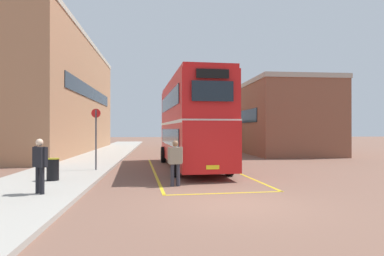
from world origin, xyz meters
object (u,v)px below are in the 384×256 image
single_deck_bus (201,134)px  litter_bin (53,169)px  pedestrian_boarding (175,160)px  bus_stop_sign (96,133)px  double_decker_bus (191,122)px  pedestrian_waiting_near (40,162)px

single_deck_bus → litter_bin: bearing=-110.6°
pedestrian_boarding → litter_bin: (-4.67, 1.00, -0.41)m
litter_bin → single_deck_bus: bearing=69.4°
litter_bin → bus_stop_sign: (1.04, 3.33, 1.34)m
double_decker_bus → pedestrian_waiting_near: double_decker_bus is taller
double_decker_bus → pedestrian_boarding: size_ratio=6.41×
double_decker_bus → pedestrian_waiting_near: bearing=-125.2°
double_decker_bus → litter_bin: bearing=-140.2°
pedestrian_boarding → bus_stop_sign: bus_stop_sign is taller
single_deck_bus → bus_stop_sign: bearing=-111.2°
pedestrian_waiting_near → pedestrian_boarding: bearing=22.7°
pedestrian_waiting_near → bus_stop_sign: (0.60, 6.10, 0.80)m
double_decker_bus → pedestrian_waiting_near: size_ratio=6.45×
pedestrian_waiting_near → bus_stop_sign: 6.19m
pedestrian_waiting_near → single_deck_bus: bearing=72.3°
single_deck_bus → pedestrian_boarding: single_deck_bus is taller
double_decker_bus → bus_stop_sign: (-4.79, -1.52, -0.60)m
pedestrian_boarding → double_decker_bus: bearing=78.8°
single_deck_bus → pedestrian_boarding: 24.73m
double_decker_bus → litter_bin: size_ratio=12.67×
pedestrian_waiting_near → litter_bin: pedestrian_waiting_near is taller
single_deck_bus → pedestrian_boarding: size_ratio=5.29×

